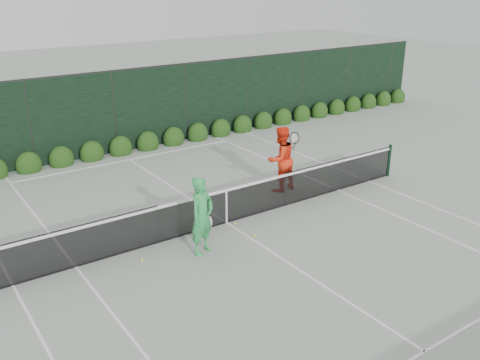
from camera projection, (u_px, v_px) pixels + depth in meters
ground at (227, 223)px, 14.36m from camera, size 80.00×80.00×0.00m
tennis_net at (226, 205)px, 14.16m from camera, size 12.90×0.10×1.07m
player_woman at (202, 216)px, 12.51m from camera, size 0.82×0.69×1.92m
player_man at (281, 159)px, 16.20m from camera, size 1.03×0.83×2.02m
court_lines at (227, 223)px, 14.36m from camera, size 11.03×23.83×0.01m
windscreen_fence at (293, 205)px, 11.74m from camera, size 32.00×21.07×3.06m
hedge_row at (121, 148)px, 19.78m from camera, size 31.66×0.65×0.94m
tennis_balls at (213, 239)px, 13.43m from camera, size 2.96×0.95×0.07m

